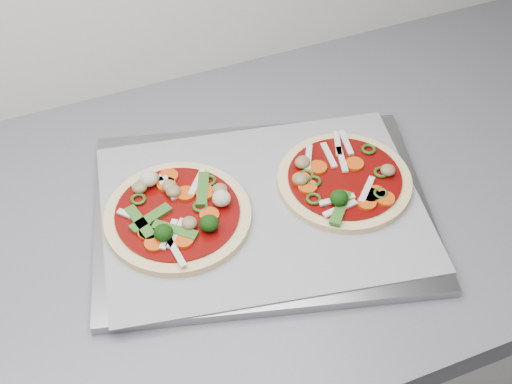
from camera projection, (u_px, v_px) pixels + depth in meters
name	position (u px, v px, depth m)	size (l,w,h in m)	color
baking_tray	(262.00, 211.00, 0.93)	(0.43, 0.32, 0.01)	gray
parchment	(262.00, 207.00, 0.92)	(0.41, 0.30, 0.00)	gray
pizza_left	(178.00, 213.00, 0.90)	(0.19, 0.19, 0.03)	#EBCA84
pizza_right	(343.00, 180.00, 0.94)	(0.24, 0.24, 0.03)	#EBCA84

